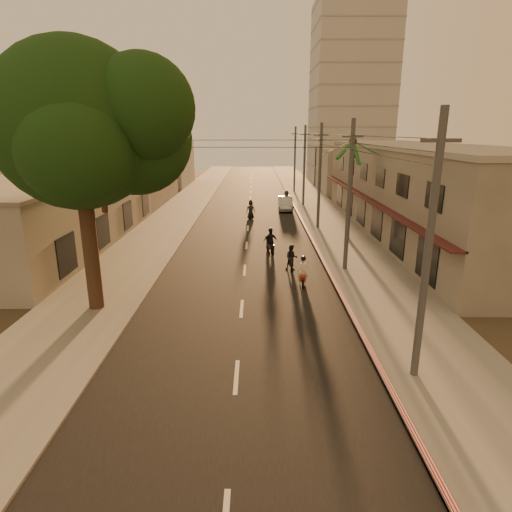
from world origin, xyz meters
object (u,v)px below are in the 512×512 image
object	(u,v)px
scooter_red	(303,272)
scooter_mid_a	(291,258)
scooter_mid_b	(270,242)
palm_tree	(353,147)
parked_car	(285,204)
scooter_far_a	(251,211)
broadleaf_tree	(87,126)
scooter_far_b	(286,199)

from	to	relation	value
scooter_red	scooter_mid_a	world-z (taller)	scooter_red
scooter_mid_b	palm_tree	bearing A→B (deg)	20.22
scooter_red	scooter_mid_a	xyz separation A→B (m)	(-0.40, 2.84, -0.02)
scooter_red	parked_car	distance (m)	23.94
scooter_mid_b	scooter_far_a	world-z (taller)	scooter_far_a
palm_tree	scooter_mid_a	distance (m)	11.34
scooter_far_a	parked_car	bearing A→B (deg)	52.27
palm_tree	scooter_red	bearing A→B (deg)	-113.75
broadleaf_tree	palm_tree	size ratio (longest dim) A/B	1.48
broadleaf_tree	scooter_mid_b	distance (m)	14.93
palm_tree	scooter_far_b	world-z (taller)	palm_tree
scooter_far_b	parked_car	world-z (taller)	scooter_far_b
broadleaf_tree	scooter_mid_a	distance (m)	13.66
palm_tree	broadleaf_tree	bearing A→B (deg)	-136.52
scooter_far_b	scooter_far_a	bearing A→B (deg)	-115.93
scooter_far_a	broadleaf_tree	bearing A→B (deg)	-108.39
scooter_far_a	scooter_far_b	bearing A→B (deg)	59.21
scooter_far_a	parked_car	xyz separation A→B (m)	(3.73, 5.04, -0.13)
scooter_mid_b	parked_car	xyz separation A→B (m)	(2.22, 17.35, -0.11)
palm_tree	scooter_mid_b	bearing A→B (deg)	-146.85
scooter_mid_a	scooter_red	bearing A→B (deg)	-76.96
scooter_red	scooter_mid_b	bearing A→B (deg)	109.24
scooter_mid_a	scooter_mid_b	bearing A→B (deg)	112.47
palm_tree	scooter_far_b	xyz separation A→B (m)	(-3.80, 15.24, -6.28)
scooter_mid_a	broadleaf_tree	bearing A→B (deg)	-142.72
palm_tree	parked_car	xyz separation A→B (m)	(-4.06, 13.25, -6.43)
scooter_mid_b	scooter_far_b	size ratio (longest dim) A/B	0.94
parked_car	scooter_mid_a	bearing A→B (deg)	-91.43
scooter_red	scooter_mid_b	distance (m)	6.77
palm_tree	scooter_mid_a	world-z (taller)	palm_tree
broadleaf_tree	scooter_mid_a	bearing A→B (deg)	32.30
scooter_far_b	parked_car	size ratio (longest dim) A/B	0.44
palm_tree	scooter_far_a	xyz separation A→B (m)	(-7.79, 8.21, -6.30)
scooter_red	scooter_mid_b	world-z (taller)	scooter_mid_b
palm_tree	scooter_mid_b	world-z (taller)	palm_tree
scooter_mid_a	scooter_far_b	distance (m)	23.12
scooter_mid_a	parked_car	bearing A→B (deg)	92.15
scooter_far_b	parked_car	xyz separation A→B (m)	(-0.26, -1.99, -0.15)
scooter_red	scooter_far_a	bearing A→B (deg)	105.03
scooter_red	scooter_far_b	xyz separation A→B (m)	(0.90, 25.92, 0.12)
parked_car	broadleaf_tree	bearing A→B (deg)	-109.88
scooter_mid_b	scooter_mid_a	bearing A→B (deg)	-85.43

